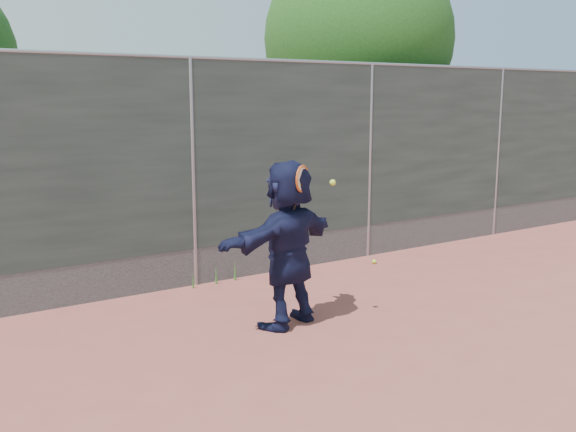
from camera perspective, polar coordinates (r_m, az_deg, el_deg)
ground at (r=6.01m, az=6.30°, el=-14.13°), size 80.00×80.00×0.00m
player at (r=7.02m, az=0.00°, el=-2.47°), size 1.80×1.00×1.85m
ball_ground at (r=9.88m, az=7.67°, el=-4.03°), size 0.07×0.07×0.07m
fence at (r=8.52m, az=-8.47°, el=4.21°), size 20.00×0.06×3.03m
swing_action at (r=6.78m, az=1.52°, el=3.14°), size 0.54×0.17×0.51m
tree_right at (r=12.92m, az=6.77°, el=14.84°), size 3.78×3.60×5.39m
weed_clump at (r=8.81m, az=-6.16°, el=-5.13°), size 0.68×0.07×0.30m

